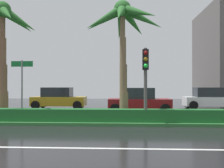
# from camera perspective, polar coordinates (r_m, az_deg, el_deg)

# --- Properties ---
(ground_plane) EXTENTS (90.00, 42.00, 0.10)m
(ground_plane) POSITION_cam_1_polar(r_m,az_deg,el_deg) (15.09, -10.18, -7.69)
(ground_plane) COLOR black
(near_lane_divider_stripe) EXTENTS (81.00, 0.14, 0.01)m
(near_lane_divider_stripe) POSITION_cam_1_polar(r_m,az_deg,el_deg) (8.52, -21.18, -13.13)
(near_lane_divider_stripe) COLOR white
(near_lane_divider_stripe) RESTS_ON ground_plane
(median_strip) EXTENTS (85.50, 4.00, 0.15)m
(median_strip) POSITION_cam_1_polar(r_m,az_deg,el_deg) (14.11, -11.10, -7.70)
(median_strip) COLOR #2D6B33
(median_strip) RESTS_ON ground_plane
(median_hedge) EXTENTS (76.50, 0.70, 0.60)m
(median_hedge) POSITION_cam_1_polar(r_m,az_deg,el_deg) (12.72, -12.64, -6.81)
(median_hedge) COLOR #1E6028
(median_hedge) RESTS_ON median_strip
(palm_tree_centre_left) EXTENTS (3.97, 3.62, 6.24)m
(palm_tree_centre_left) POSITION_cam_1_polar(r_m,az_deg,el_deg) (15.04, -23.51, 11.88)
(palm_tree_centre_left) COLOR brown
(palm_tree_centre_left) RESTS_ON median_strip
(palm_tree_centre) EXTENTS (4.34, 4.30, 6.20)m
(palm_tree_centre) POSITION_cam_1_polar(r_m,az_deg,el_deg) (13.58, 2.53, 13.34)
(palm_tree_centre) COLOR brown
(palm_tree_centre) RESTS_ON median_strip
(traffic_signal_median_right) EXTENTS (0.28, 0.43, 3.51)m
(traffic_signal_median_right) POSITION_cam_1_polar(r_m,az_deg,el_deg) (12.02, 7.56, 2.90)
(traffic_signal_median_right) COLOR #4C4C47
(traffic_signal_median_right) RESTS_ON median_strip
(street_name_sign) EXTENTS (1.10, 0.08, 3.00)m
(street_name_sign) POSITION_cam_1_polar(r_m,az_deg,el_deg) (13.44, -19.61, 0.50)
(street_name_sign) COLOR slate
(street_name_sign) RESTS_ON median_strip
(car_in_traffic_second) EXTENTS (4.30, 2.02, 1.72)m
(car_in_traffic_second) POSITION_cam_1_polar(r_m,az_deg,el_deg) (21.12, -11.92, -3.18)
(car_in_traffic_second) COLOR #B28C1E
(car_in_traffic_second) RESTS_ON ground_plane
(car_in_traffic_third) EXTENTS (4.30, 2.02, 1.72)m
(car_in_traffic_third) POSITION_cam_1_polar(r_m,az_deg,el_deg) (17.80, 6.01, -3.73)
(car_in_traffic_third) COLOR maroon
(car_in_traffic_third) RESTS_ON ground_plane
(car_in_traffic_fourth) EXTENTS (4.30, 2.02, 1.72)m
(car_in_traffic_fourth) POSITION_cam_1_polar(r_m,az_deg,el_deg) (21.97, 21.31, -3.06)
(car_in_traffic_fourth) COLOR white
(car_in_traffic_fourth) RESTS_ON ground_plane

